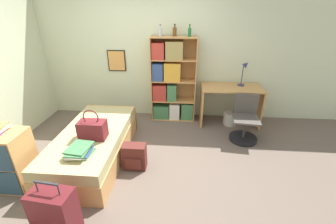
{
  "coord_description": "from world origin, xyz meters",
  "views": [
    {
      "loc": [
        0.71,
        -2.83,
        2.2
      ],
      "look_at": [
        0.48,
        0.19,
        0.75
      ],
      "focal_mm": 24.0,
      "sensor_mm": 36.0,
      "label": 1
    }
  ],
  "objects_px": {
    "desk_chair": "(244,126)",
    "backpack": "(134,157)",
    "desk": "(230,99)",
    "waste_bin": "(230,118)",
    "desk_lamp": "(245,69)",
    "bottle_clear": "(190,32)",
    "bottle_brown": "(175,32)",
    "bed": "(94,144)",
    "handbag": "(93,129)",
    "dresser": "(4,160)",
    "bookcase": "(170,83)",
    "suitcase": "(55,212)",
    "book_stack_on_bed": "(79,150)",
    "bottle_green": "(160,32)"
  },
  "relations": [
    {
      "from": "desk_chair",
      "to": "waste_bin",
      "type": "height_order",
      "value": "desk_chair"
    },
    {
      "from": "bottle_brown",
      "to": "backpack",
      "type": "distance_m",
      "value": 2.37
    },
    {
      "from": "bottle_brown",
      "to": "backpack",
      "type": "xyz_separation_m",
      "value": [
        -0.48,
        -1.71,
        -1.57
      ]
    },
    {
      "from": "desk",
      "to": "waste_bin",
      "type": "height_order",
      "value": "desk"
    },
    {
      "from": "desk",
      "to": "bed",
      "type": "bearing_deg",
      "value": -149.83
    },
    {
      "from": "handbag",
      "to": "dresser",
      "type": "relative_size",
      "value": 0.55
    },
    {
      "from": "handbag",
      "to": "bookcase",
      "type": "distance_m",
      "value": 1.92
    },
    {
      "from": "bottle_green",
      "to": "desk",
      "type": "height_order",
      "value": "bottle_green"
    },
    {
      "from": "desk",
      "to": "desk_lamp",
      "type": "distance_m",
      "value": 0.62
    },
    {
      "from": "desk_lamp",
      "to": "dresser",
      "type": "bearing_deg",
      "value": -148.17
    },
    {
      "from": "bookcase",
      "to": "backpack",
      "type": "xyz_separation_m",
      "value": [
        -0.41,
        -1.67,
        -0.59
      ]
    },
    {
      "from": "bottle_green",
      "to": "bottle_brown",
      "type": "height_order",
      "value": "bottle_brown"
    },
    {
      "from": "bottle_brown",
      "to": "desk_lamp",
      "type": "relative_size",
      "value": 0.44
    },
    {
      "from": "bed",
      "to": "bookcase",
      "type": "distance_m",
      "value": 1.9
    },
    {
      "from": "handbag",
      "to": "backpack",
      "type": "distance_m",
      "value": 0.72
    },
    {
      "from": "bed",
      "to": "bottle_brown",
      "type": "xyz_separation_m",
      "value": [
        1.16,
        1.5,
        1.52
      ]
    },
    {
      "from": "desk_lamp",
      "to": "bookcase",
      "type": "bearing_deg",
      "value": 178.88
    },
    {
      "from": "bottle_green",
      "to": "bottle_brown",
      "type": "relative_size",
      "value": 0.96
    },
    {
      "from": "bottle_clear",
      "to": "desk_chair",
      "type": "bearing_deg",
      "value": -34.77
    },
    {
      "from": "backpack",
      "to": "suitcase",
      "type": "bearing_deg",
      "value": -118.18
    },
    {
      "from": "suitcase",
      "to": "waste_bin",
      "type": "relative_size",
      "value": 2.51
    },
    {
      "from": "bottle_brown",
      "to": "backpack",
      "type": "bearing_deg",
      "value": -105.76
    },
    {
      "from": "desk",
      "to": "waste_bin",
      "type": "bearing_deg",
      "value": -60.89
    },
    {
      "from": "desk_lamp",
      "to": "book_stack_on_bed",
      "type": "bearing_deg",
      "value": -140.5
    },
    {
      "from": "bottle_green",
      "to": "desk_lamp",
      "type": "height_order",
      "value": "bottle_green"
    },
    {
      "from": "book_stack_on_bed",
      "to": "bottle_brown",
      "type": "distance_m",
      "value": 2.65
    },
    {
      "from": "book_stack_on_bed",
      "to": "bottle_green",
      "type": "height_order",
      "value": "bottle_green"
    },
    {
      "from": "handbag",
      "to": "bottle_green",
      "type": "relative_size",
      "value": 2.12
    },
    {
      "from": "book_stack_on_bed",
      "to": "dresser",
      "type": "distance_m",
      "value": 0.99
    },
    {
      "from": "handbag",
      "to": "dresser",
      "type": "bearing_deg",
      "value": -153.51
    },
    {
      "from": "book_stack_on_bed",
      "to": "bottle_clear",
      "type": "bearing_deg",
      "value": 55.89
    },
    {
      "from": "bed",
      "to": "waste_bin",
      "type": "distance_m",
      "value": 2.64
    },
    {
      "from": "handbag",
      "to": "suitcase",
      "type": "distance_m",
      "value": 1.17
    },
    {
      "from": "handbag",
      "to": "backpack",
      "type": "bearing_deg",
      "value": -2.76
    },
    {
      "from": "bed",
      "to": "backpack",
      "type": "bearing_deg",
      "value": -17.31
    },
    {
      "from": "bottle_clear",
      "to": "desk",
      "type": "bearing_deg",
      "value": -7.55
    },
    {
      "from": "suitcase",
      "to": "backpack",
      "type": "bearing_deg",
      "value": 61.82
    },
    {
      "from": "suitcase",
      "to": "bottle_brown",
      "type": "bearing_deg",
      "value": 69.13
    },
    {
      "from": "handbag",
      "to": "dresser",
      "type": "xyz_separation_m",
      "value": [
        -1.01,
        -0.5,
        -0.21
      ]
    },
    {
      "from": "desk",
      "to": "desk_lamp",
      "type": "bearing_deg",
      "value": 25.15
    },
    {
      "from": "desk_chair",
      "to": "backpack",
      "type": "height_order",
      "value": "desk_chair"
    },
    {
      "from": "backpack",
      "to": "waste_bin",
      "type": "relative_size",
      "value": 1.44
    },
    {
      "from": "bed",
      "to": "suitcase",
      "type": "xyz_separation_m",
      "value": [
        0.09,
        -1.31,
        0.04
      ]
    },
    {
      "from": "bottle_green",
      "to": "bottle_brown",
      "type": "distance_m",
      "value": 0.26
    },
    {
      "from": "bottle_clear",
      "to": "desk_chair",
      "type": "height_order",
      "value": "bottle_clear"
    },
    {
      "from": "bottle_clear",
      "to": "waste_bin",
      "type": "height_order",
      "value": "bottle_clear"
    },
    {
      "from": "handbag",
      "to": "dresser",
      "type": "height_order",
      "value": "handbag"
    },
    {
      "from": "bed",
      "to": "handbag",
      "type": "height_order",
      "value": "handbag"
    },
    {
      "from": "bottle_green",
      "to": "desk_lamp",
      "type": "relative_size",
      "value": 0.42
    },
    {
      "from": "book_stack_on_bed",
      "to": "bottle_green",
      "type": "relative_size",
      "value": 1.87
    }
  ]
}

